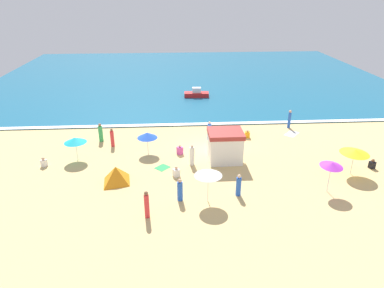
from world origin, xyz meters
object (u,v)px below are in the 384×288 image
beachgoer_8 (192,156)px  beachgoer_11 (289,119)px  beachgoer_10 (112,138)px  beach_umbrella_3 (208,173)px  beachgoer_5 (372,164)px  beach_umbrella_2 (332,164)px  beach_umbrella_1 (355,152)px  beachgoer_7 (239,186)px  beachgoer_2 (180,190)px  beachgoer_9 (147,205)px  beachgoer_6 (180,150)px  beach_umbrella_5 (75,140)px  beachgoer_12 (44,162)px  beachgoer_1 (101,133)px  beachgoer_0 (176,172)px  beachgoer_4 (247,134)px  beach_tent (116,175)px  lifeguard_cabana (225,146)px  small_boat_0 (196,94)px  beach_umbrella_0 (147,135)px  beachgoer_3 (209,131)px

beachgoer_8 → beachgoer_11: (10.33, 7.43, 0.13)m
beachgoer_10 → beach_umbrella_3: bearing=-50.8°
beachgoer_5 → beach_umbrella_2: bearing=-147.8°
beach_umbrella_2 → beachgoer_10: bearing=151.7°
beach_umbrella_1 → beachgoer_7: beach_umbrella_1 is taller
beachgoer_2 → beachgoer_9: (-2.09, -1.77, 0.14)m
beachgoer_2 → beachgoer_6: 7.08m
beachgoer_7 → beach_umbrella_5: bearing=153.1°
beachgoer_12 → beachgoer_1: bearing=52.3°
beach_umbrella_3 → beachgoer_0: (-2.01, 3.47, -1.78)m
beach_umbrella_1 → beachgoer_4: (-6.43, 7.46, -1.57)m
beach_tent → beachgoer_11: beachgoer_11 is taller
beachgoer_4 → beachgoer_5: 10.84m
beachgoer_0 → beachgoer_5: (15.43, 0.33, -0.01)m
lifeguard_cabana → beach_tent: size_ratio=1.07×
beach_umbrella_3 → beachgoer_6: 7.69m
beach_umbrella_2 → small_boat_0: size_ratio=0.73×
beach_umbrella_0 → beach_umbrella_1: beach_umbrella_1 is taller
beachgoer_2 → beachgoer_3: (3.05, 9.89, 0.11)m
beach_umbrella_3 → beachgoer_6: beach_umbrella_3 is taller
beachgoer_0 → beachgoer_6: beachgoer_6 is taller
small_boat_0 → beachgoer_2: bearing=-97.0°
beachgoer_8 → beach_umbrella_2: bearing=-26.8°
lifeguard_cabana → beachgoer_3: (-0.80, 4.24, -0.45)m
beach_tent → beachgoer_4: size_ratio=3.36×
beachgoer_10 → beachgoer_4: bearing=5.3°
beach_umbrella_3 → beachgoer_1: bearing=130.0°
beach_umbrella_0 → beachgoer_12: beach_umbrella_0 is taller
beach_tent → small_boat_0: small_boat_0 is taller
beach_umbrella_5 → beachgoer_0: beach_umbrella_5 is taller
beach_umbrella_1 → beachgoer_3: size_ratio=1.64×
lifeguard_cabana → beachgoer_0: 4.80m
beachgoer_0 → beachgoer_8: (1.30, 1.83, 0.45)m
beachgoer_4 → beachgoer_9: 14.88m
beachgoer_0 → beachgoer_10: bearing=133.7°
beachgoer_7 → beachgoer_3: bearing=95.6°
beach_umbrella_1 → beach_umbrella_3: bearing=-165.1°
beachgoer_4 → beachgoer_8: bearing=-137.2°
beachgoer_2 → beachgoer_10: beachgoer_10 is taller
beachgoer_1 → beachgoer_2: bearing=-55.8°
beachgoer_0 → beachgoer_8: bearing=54.5°
beachgoer_4 → beachgoer_10: bearing=-174.7°
beach_umbrella_0 → beachgoer_0: bearing=-60.8°
beach_tent → beachgoer_7: (8.55, -2.29, 0.11)m
lifeguard_cabana → beachgoer_11: lifeguard_cabana is taller
lifeguard_cabana → beachgoer_9: lifeguard_cabana is taller
beach_tent → beachgoer_6: 6.51m
beachgoer_3 → beachgoer_5: (12.21, -6.33, -0.53)m
beach_umbrella_0 → beachgoer_4: (9.22, 2.81, -1.36)m
beachgoer_10 → beachgoer_2: bearing=-57.6°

